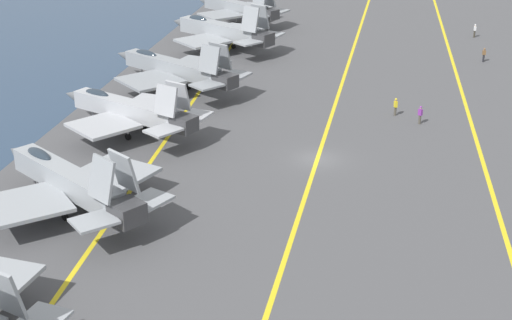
{
  "coord_description": "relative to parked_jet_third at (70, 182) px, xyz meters",
  "views": [
    {
      "loc": [
        -61.05,
        -6.91,
        26.68
      ],
      "look_at": [
        -6.98,
        3.94,
        2.9
      ],
      "focal_mm": 55.0,
      "sensor_mm": 36.0,
      "label": 1
    }
  ],
  "objects": [
    {
      "name": "crew_white_vest",
      "position": [
        58.14,
        -31.71,
        -1.41
      ],
      "size": [
        0.42,
        0.32,
        1.78
      ],
      "color": "#383328",
      "rests_on": "carrier_deck"
    },
    {
      "name": "carrier_deck",
      "position": [
        13.26,
        -16.42,
        -2.59
      ],
      "size": [
        213.24,
        50.45,
        0.4
      ],
      "primitive_type": "cube",
      "color": "#4C4C4F",
      "rests_on": "ground"
    },
    {
      "name": "deck_stripe_edge_line",
      "position": [
        13.26,
        -2.54,
        -2.39
      ],
      "size": [
        191.73,
        9.1,
        0.01
      ],
      "primitive_type": "cube",
      "rotation": [
        0.0,
        0.0,
        0.05
      ],
      "color": "yellow",
      "rests_on": "carrier_deck"
    },
    {
      "name": "crew_yellow_vest",
      "position": [
        25.41,
        -22.48,
        -1.41
      ],
      "size": [
        0.45,
        0.39,
        1.77
      ],
      "color": "#4C473D",
      "rests_on": "carrier_deck"
    },
    {
      "name": "ground_plane",
      "position": [
        13.26,
        -16.42,
        -2.79
      ],
      "size": [
        2000.0,
        2000.0,
        0.0
      ],
      "primitive_type": "plane",
      "color": "navy"
    },
    {
      "name": "deck_stripe_foul_line",
      "position": [
        13.26,
        -30.29,
        -2.39
      ],
      "size": [
        191.66,
        10.48,
        0.01
      ],
      "primitive_type": "cube",
      "rotation": [
        0.0,
        0.0,
        0.05
      ],
      "color": "yellow",
      "rests_on": "carrier_deck"
    },
    {
      "name": "parked_jet_sixth",
      "position": [
        45.54,
        -0.2,
        0.05
      ],
      "size": [
        13.18,
        15.85,
        6.33
      ],
      "color": "#93999E",
      "rests_on": "carrier_deck"
    },
    {
      "name": "crew_purple_vest",
      "position": [
        23.51,
        -24.85,
        -1.41
      ],
      "size": [
        0.45,
        0.46,
        1.79
      ],
      "color": "#4C473D",
      "rests_on": "carrier_deck"
    },
    {
      "name": "parked_jet_fifth",
      "position": [
        28.65,
        0.73,
        0.08
      ],
      "size": [
        13.5,
        16.79,
        6.03
      ],
      "color": "gray",
      "rests_on": "carrier_deck"
    },
    {
      "name": "parked_jet_fourth",
      "position": [
        15.49,
        1.11,
        0.01
      ],
      "size": [
        12.41,
        15.6,
        5.81
      ],
      "color": "#A8AAAF",
      "rests_on": "carrier_deck"
    },
    {
      "name": "deck_stripe_centerline",
      "position": [
        13.26,
        -16.42,
        -2.39
      ],
      "size": [
        191.91,
        0.36,
        0.01
      ],
      "primitive_type": "cube",
      "color": "yellow",
      "rests_on": "carrier_deck"
    },
    {
      "name": "crew_brown_vest",
      "position": [
        46.39,
        -32.15,
        -1.45
      ],
      "size": [
        0.34,
        0.43,
        1.7
      ],
      "color": "#232328",
      "rests_on": "carrier_deck"
    },
    {
      "name": "parked_jet_third",
      "position": [
        0.0,
        0.0,
        0.0
      ],
      "size": [
        13.76,
        15.92,
        6.16
      ],
      "color": "#93999E",
      "rests_on": "carrier_deck"
    },
    {
      "name": "parked_jet_seventh",
      "position": [
        59.1,
        0.72,
        0.01
      ],
      "size": [
        12.54,
        14.64,
        6.37
      ],
      "color": "gray",
      "rests_on": "carrier_deck"
    }
  ]
}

